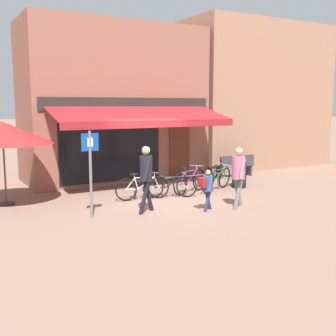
% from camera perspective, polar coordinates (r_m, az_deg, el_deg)
% --- Properties ---
extents(ground_plane, '(160.00, 160.00, 0.00)m').
position_cam_1_polar(ground_plane, '(12.64, -0.39, -4.42)').
color(ground_plane, '#846656').
extents(shop_front, '(6.79, 4.96, 5.80)m').
position_cam_1_polar(shop_front, '(16.48, -7.31, 8.67)').
color(shop_front, '#8E5647').
rests_on(shop_front, ground_plane).
extents(neighbour_building, '(6.96, 4.00, 6.47)m').
position_cam_1_polar(neighbour_building, '(20.64, 10.85, 9.50)').
color(neighbour_building, '#9E7056').
rests_on(neighbour_building, ground_plane).
extents(bike_rack_rail, '(3.22, 0.04, 0.57)m').
position_cam_1_polar(bike_rack_rail, '(13.49, 1.47, -1.57)').
color(bike_rack_rail, '#47494F').
rests_on(bike_rack_rail, ground_plane).
extents(bicycle_silver, '(1.71, 0.52, 0.84)m').
position_cam_1_polar(bicycle_silver, '(12.75, -3.49, -2.66)').
color(bicycle_silver, black).
rests_on(bicycle_silver, ground_plane).
extents(bicycle_black, '(1.59, 0.81, 0.81)m').
position_cam_1_polar(bicycle_black, '(13.01, 0.22, -2.46)').
color(bicycle_black, black).
rests_on(bicycle_black, ground_plane).
extents(bicycle_purple, '(1.68, 0.80, 0.87)m').
position_cam_1_polar(bicycle_purple, '(13.67, 2.98, -1.78)').
color(bicycle_purple, black).
rests_on(bicycle_purple, ground_plane).
extents(bicycle_green, '(1.73, 0.89, 0.88)m').
position_cam_1_polar(bicycle_green, '(14.11, 6.60, -1.52)').
color(bicycle_green, black).
rests_on(bicycle_green, ground_plane).
extents(pedestrian_adult, '(0.58, 0.59, 1.78)m').
position_cam_1_polar(pedestrian_adult, '(11.08, -2.99, -0.47)').
color(pedestrian_adult, black).
rests_on(pedestrian_adult, ground_plane).
extents(pedestrian_child, '(0.48, 0.47, 1.13)m').
position_cam_1_polar(pedestrian_child, '(11.37, 5.31, -2.37)').
color(pedestrian_child, '#282D47').
rests_on(pedestrian_child, ground_plane).
extents(pedestrian_second_adult, '(0.55, 0.66, 1.70)m').
position_cam_1_polar(pedestrian_second_adult, '(11.79, 9.53, -0.41)').
color(pedestrian_second_adult, slate).
rests_on(pedestrian_second_adult, ground_plane).
extents(litter_bin, '(0.50, 0.50, 0.99)m').
position_cam_1_polar(litter_bin, '(14.73, 9.64, -0.72)').
color(litter_bin, black).
rests_on(litter_bin, ground_plane).
extents(parking_sign, '(0.44, 0.07, 2.20)m').
position_cam_1_polar(parking_sign, '(10.68, -10.46, 0.44)').
color(parking_sign, slate).
rests_on(parking_sign, ground_plane).
extents(cafe_parasol, '(2.78, 2.78, 2.38)m').
position_cam_1_polar(cafe_parasol, '(12.68, -21.51, 4.45)').
color(cafe_parasol, '#4C3D2D').
rests_on(cafe_parasol, ground_plane).
extents(park_bench, '(1.62, 0.51, 0.87)m').
position_cam_1_polar(park_bench, '(16.91, 9.10, 0.37)').
color(park_bench, '#38383D').
rests_on(park_bench, ground_plane).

